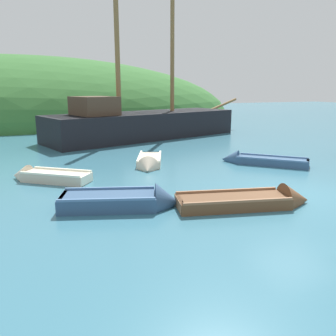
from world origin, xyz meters
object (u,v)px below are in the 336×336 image
(rowboat_outer_left, at_px, (149,164))
(rowboat_center, at_px, (254,202))
(rowboat_near_dock, at_px, (127,203))
(rowboat_outer_right, at_px, (259,162))
(rowboat_far, at_px, (46,178))
(sailing_ship, at_px, (143,128))

(rowboat_outer_left, bearing_deg, rowboat_center, 31.99)
(rowboat_near_dock, distance_m, rowboat_outer_right, 7.76)
(rowboat_center, xyz_separation_m, rowboat_far, (-5.41, 5.11, 0.02))
(rowboat_outer_left, bearing_deg, rowboat_far, -54.89)
(sailing_ship, relative_size, rowboat_center, 3.93)
(rowboat_outer_left, bearing_deg, rowboat_near_dock, -3.51)
(rowboat_near_dock, height_order, rowboat_outer_right, rowboat_near_dock)
(sailing_ship, relative_size, rowboat_far, 5.35)
(rowboat_center, bearing_deg, sailing_ship, 97.78)
(rowboat_far, relative_size, rowboat_outer_left, 0.90)
(rowboat_center, bearing_deg, rowboat_outer_left, 113.09)
(sailing_ship, bearing_deg, rowboat_center, -112.63)
(sailing_ship, height_order, rowboat_near_dock, sailing_ship)
(rowboat_outer_right, xyz_separation_m, rowboat_outer_left, (-4.65, 1.53, -0.01))
(rowboat_far, xyz_separation_m, rowboat_outer_right, (8.96, -0.51, -0.02))
(rowboat_outer_right, bearing_deg, rowboat_near_dock, 70.92)
(rowboat_far, bearing_deg, rowboat_near_dock, 154.14)
(rowboat_far, xyz_separation_m, rowboat_outer_left, (4.31, 1.02, -0.03))
(rowboat_far, distance_m, rowboat_outer_left, 4.43)
(rowboat_center, distance_m, rowboat_outer_left, 6.22)
(sailing_ship, relative_size, rowboat_outer_right, 4.79)
(rowboat_near_dock, xyz_separation_m, rowboat_outer_right, (6.98, 3.39, -0.04))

